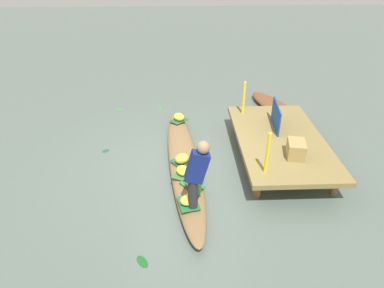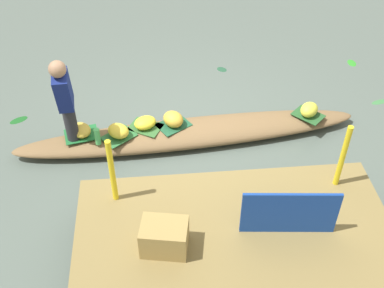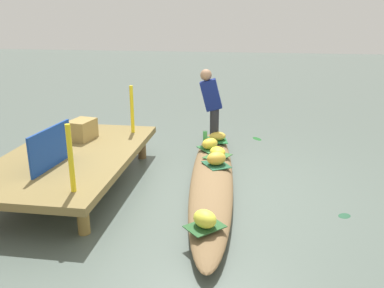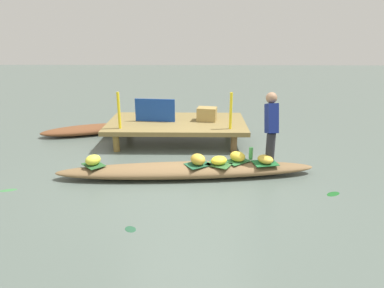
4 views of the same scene
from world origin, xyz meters
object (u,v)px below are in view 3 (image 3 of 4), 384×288
object	(u,v)px
banana_bunch_2	(210,144)
vendor_person	(211,100)
banana_bunch_4	(216,158)
produce_crate	(82,130)
water_bottle	(205,138)
banana_bunch_3	(205,219)
vendor_boat	(212,178)
banana_bunch_0	(218,136)
market_banner	(51,148)
banana_bunch_1	(218,152)

from	to	relation	value
banana_bunch_2	vendor_person	distance (m)	0.84
banana_bunch_4	produce_crate	distance (m)	2.20
banana_bunch_2	water_bottle	distance (m)	0.28
water_bottle	banana_bunch_3	bearing A→B (deg)	-173.33
banana_bunch_2	vendor_boat	bearing A→B (deg)	-171.82
banana_bunch_4	water_bottle	size ratio (longest dim) A/B	1.28
vendor_boat	vendor_person	world-z (taller)	vendor_person
banana_bunch_0	banana_bunch_4	xyz separation A→B (m)	(-1.21, -0.09, 0.02)
vendor_person	water_bottle	world-z (taller)	vendor_person
market_banner	produce_crate	world-z (taller)	market_banner
banana_bunch_3	banana_bunch_2	bearing A→B (deg)	4.87
banana_bunch_2	produce_crate	bearing A→B (deg)	104.32
banana_bunch_1	water_bottle	distance (m)	0.67
banana_bunch_3	vendor_person	world-z (taller)	vendor_person
banana_bunch_0	water_bottle	xyz separation A→B (m)	(-0.23, 0.20, 0.04)
vendor_person	produce_crate	world-z (taller)	vendor_person
banana_bunch_4	vendor_person	distance (m)	1.45
produce_crate	banana_bunch_1	bearing A→B (deg)	-85.69
banana_bunch_0	banana_bunch_2	xyz separation A→B (m)	(-0.49, 0.08, 0.02)
vendor_person	market_banner	size ratio (longest dim) A/B	1.34
banana_bunch_1	banana_bunch_2	distance (m)	0.38
banana_bunch_0	water_bottle	world-z (taller)	water_bottle
vendor_boat	water_bottle	size ratio (longest dim) A/B	20.16
market_banner	produce_crate	bearing A→B (deg)	9.76
banana_bunch_3	banana_bunch_4	size ratio (longest dim) A/B	0.95
vendor_boat	banana_bunch_0	size ratio (longest dim) A/B	15.31
banana_bunch_0	produce_crate	world-z (taller)	produce_crate
banana_bunch_4	market_banner	world-z (taller)	market_banner
vendor_person	banana_bunch_2	bearing A→B (deg)	-175.36
banana_bunch_3	produce_crate	world-z (taller)	produce_crate
water_bottle	vendor_person	bearing A→B (deg)	-11.64
banana_bunch_1	water_bottle	bearing A→B (deg)	24.16
banana_bunch_2	vendor_person	xyz separation A→B (m)	(0.58, 0.05, 0.61)
banana_bunch_1	water_bottle	xyz separation A→B (m)	(0.61, 0.27, 0.04)
banana_bunch_1	banana_bunch_2	world-z (taller)	banana_bunch_2
vendor_boat	banana_bunch_4	size ratio (longest dim) A/B	15.76
vendor_boat	banana_bunch_0	xyz separation A→B (m)	(1.42, 0.05, 0.20)
banana_bunch_3	water_bottle	xyz separation A→B (m)	(2.84, 0.33, 0.02)
banana_bunch_1	produce_crate	world-z (taller)	produce_crate
banana_bunch_0	banana_bunch_4	world-z (taller)	banana_bunch_4
vendor_person	water_bottle	xyz separation A→B (m)	(-0.32, 0.07, -0.59)
banana_bunch_1	vendor_boat	bearing A→B (deg)	177.39
banana_bunch_0	vendor_person	bearing A→B (deg)	57.29
vendor_boat	banana_bunch_1	xyz separation A→B (m)	(0.58, -0.03, 0.20)
vendor_boat	water_bottle	world-z (taller)	water_bottle
vendor_person	market_banner	distance (m)	2.97
vendor_boat	banana_bunch_4	world-z (taller)	banana_bunch_4
vendor_person	market_banner	xyz separation A→B (m)	(-2.30, 1.86, -0.20)
banana_bunch_1	water_bottle	size ratio (longest dim) A/B	1.29
banana_bunch_0	banana_bunch_3	world-z (taller)	banana_bunch_3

